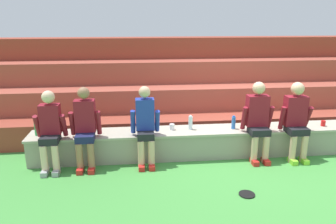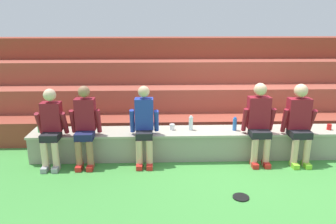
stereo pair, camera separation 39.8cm
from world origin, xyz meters
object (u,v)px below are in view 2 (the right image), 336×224
object	(u,v)px
person_center	(144,124)
person_left_of_center	(85,124)
water_bottle_near_left	(235,124)
plastic_cup_left_end	(172,127)
person_far_left	(51,126)
person_right_of_center	(259,121)
water_bottle_center_gap	(39,125)
plastic_cup_middle	(329,127)
person_far_right	(299,121)
water_bottle_mid_left	(191,123)
frisbee	(241,197)

from	to	relation	value
person_center	person_left_of_center	bearing A→B (deg)	179.80
water_bottle_near_left	plastic_cup_left_end	size ratio (longest dim) A/B	2.32
person_far_left	person_center	world-z (taller)	person_center
person_right_of_center	water_bottle_center_gap	distance (m)	3.80
plastic_cup_middle	person_far_right	bearing A→B (deg)	-158.90
water_bottle_mid_left	water_bottle_near_left	bearing A→B (deg)	-3.85
water_bottle_center_gap	plastic_cup_middle	xyz separation A→B (m)	(5.14, -0.04, -0.08)
person_far_left	plastic_cup_middle	distance (m)	4.85
water_bottle_mid_left	person_left_of_center	bearing A→B (deg)	-170.75
plastic_cup_middle	person_far_left	bearing A→B (deg)	-176.99
person_right_of_center	water_bottle_mid_left	size ratio (longest dim) A/B	5.30
person_far_right	plastic_cup_left_end	bearing A→B (deg)	170.72
person_far_right	plastic_cup_left_end	distance (m)	2.17
person_right_of_center	plastic_cup_middle	distance (m)	1.38
water_bottle_center_gap	person_right_of_center	bearing A→B (deg)	-3.89
plastic_cup_middle	plastic_cup_left_end	size ratio (longest dim) A/B	0.97
person_center	water_bottle_mid_left	world-z (taller)	person_center
person_left_of_center	water_bottle_center_gap	world-z (taller)	person_left_of_center
person_far_right	plastic_cup_middle	bearing A→B (deg)	21.10
person_left_of_center	person_right_of_center	size ratio (longest dim) A/B	0.98
person_right_of_center	water_bottle_near_left	distance (m)	0.45
person_far_right	person_far_left	bearing A→B (deg)	179.90
person_center	plastic_cup_left_end	distance (m)	0.60
person_center	water_bottle_center_gap	xyz separation A→B (m)	(-1.84, 0.26, -0.09)
person_right_of_center	water_bottle_mid_left	bearing A→B (deg)	165.44
person_far_right	water_bottle_near_left	bearing A→B (deg)	164.31
water_bottle_center_gap	water_bottle_mid_left	size ratio (longest dim) A/B	1.02
person_center	person_far_right	bearing A→B (deg)	-0.93
plastic_cup_middle	frisbee	distance (m)	2.45
person_far_left	person_right_of_center	bearing A→B (deg)	0.63
plastic_cup_left_end	person_far_right	bearing A→B (deg)	-9.28
person_far_right	frisbee	xyz separation A→B (m)	(-1.24, -1.16, -0.73)
person_far_right	water_bottle_center_gap	size ratio (longest dim) A/B	5.14
person_far_left	frisbee	size ratio (longest dim) A/B	5.71
water_bottle_mid_left	plastic_cup_left_end	size ratio (longest dim) A/B	2.49
person_far_left	person_far_right	distance (m)	4.16
person_right_of_center	water_bottle_mid_left	world-z (taller)	person_right_of_center
person_right_of_center	plastic_cup_middle	xyz separation A→B (m)	(1.35, 0.22, -0.20)
water_bottle_mid_left	plastic_cup_middle	world-z (taller)	water_bottle_mid_left
person_far_left	water_bottle_near_left	bearing A→B (deg)	5.11
person_center	water_bottle_center_gap	distance (m)	1.86
person_center	person_far_right	distance (m)	2.62
water_bottle_mid_left	frisbee	distance (m)	1.72
person_right_of_center	water_bottle_center_gap	size ratio (longest dim) A/B	5.17
person_center	water_bottle_center_gap	world-z (taller)	person_center
person_left_of_center	water_bottle_mid_left	size ratio (longest dim) A/B	5.19
water_bottle_center_gap	water_bottle_mid_left	distance (m)	2.66
person_center	water_bottle_mid_left	distance (m)	0.88
person_left_of_center	water_bottle_center_gap	distance (m)	0.89
person_far_left	person_center	distance (m)	1.54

